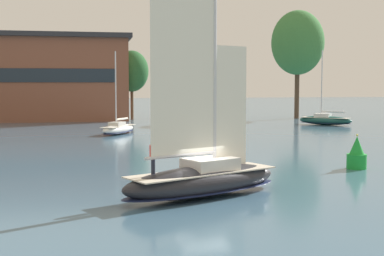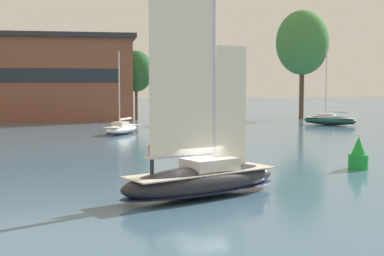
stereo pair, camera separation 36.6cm
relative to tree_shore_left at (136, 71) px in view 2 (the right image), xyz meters
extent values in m
plane|color=#42667F|center=(-1.04, -60.77, -7.81)|extent=(400.00, 400.00, 0.00)
cylinder|color=brown|center=(0.00, 0.00, -4.80)|extent=(0.48, 0.48, 6.03)
ellipsoid|color=#285B2D|center=(0.00, 0.00, 0.03)|extent=(5.42, 5.42, 6.63)
cylinder|color=#4C3828|center=(27.34, -2.34, -2.97)|extent=(0.78, 0.78, 9.69)
ellipsoid|color=#3D7A3D|center=(27.34, -2.34, 4.81)|extent=(8.72, 8.72, 10.66)
ellipsoid|color=#232328|center=(-1.04, -60.77, -7.03)|extent=(9.49, 6.38, 1.58)
ellipsoid|color=#19234C|center=(-1.04, -60.77, -7.46)|extent=(9.59, 6.45, 0.19)
cube|color=beige|center=(-1.04, -60.77, -6.56)|extent=(8.31, 5.52, 0.06)
cube|color=beige|center=(-0.62, -60.56, -6.21)|extent=(3.13, 2.77, 0.65)
cylinder|color=silver|center=(-0.37, -60.44, -0.73)|extent=(0.19, 0.19, 11.61)
cylinder|color=silver|center=(-2.25, -61.35, -5.60)|extent=(3.83, 1.96, 0.16)
cube|color=silver|center=(-2.10, -61.28, -0.84)|extent=(3.47, 1.70, 9.52)
cube|color=silver|center=(0.64, -59.95, -3.34)|extent=(1.85, 0.91, 6.38)
cylinder|color=#232838|center=(-3.69, -61.70, -6.11)|extent=(0.27, 0.27, 0.85)
cylinder|color=red|center=(-3.69, -61.70, -5.36)|extent=(0.45, 0.45, 0.65)
sphere|color=tan|center=(-3.69, -61.70, -4.91)|extent=(0.24, 0.24, 0.24)
ellipsoid|color=#194C47|center=(25.85, -16.74, -7.17)|extent=(6.89, 6.78, 1.28)
ellipsoid|color=#19234C|center=(25.85, -16.74, -7.53)|extent=(6.96, 6.84, 0.15)
cube|color=beige|center=(25.85, -16.74, -6.79)|extent=(6.00, 5.90, 0.06)
cube|color=silver|center=(25.58, -16.47, -6.50)|extent=(2.55, 2.53, 0.53)
cylinder|color=silver|center=(25.42, -16.32, -2.04)|extent=(0.15, 0.15, 9.44)
cylinder|color=silver|center=(26.63, -17.50, -6.01)|extent=(2.53, 2.46, 0.13)
cylinder|color=white|center=(26.63, -17.50, -5.92)|extent=(2.34, 2.28, 0.21)
ellipsoid|color=white|center=(-3.52, -25.40, -7.24)|extent=(5.00, 6.83, 1.15)
ellipsoid|color=#19234C|center=(-3.52, -25.40, -7.56)|extent=(5.05, 6.90, 0.14)
cube|color=beige|center=(-3.52, -25.40, -6.89)|extent=(4.33, 5.98, 0.06)
cube|color=beige|center=(-3.68, -25.70, -6.62)|extent=(2.09, 2.31, 0.47)
cylinder|color=silver|center=(-3.78, -25.87, -2.62)|extent=(0.14, 0.14, 8.48)
cylinder|color=silver|center=(-3.03, -24.55, -6.18)|extent=(1.61, 2.71, 0.12)
cylinder|color=silver|center=(-3.03, -24.55, -6.10)|extent=(1.52, 2.48, 0.18)
cylinder|color=green|center=(11.00, -53.93, -7.32)|extent=(1.32, 1.32, 0.99)
cone|color=green|center=(11.00, -53.93, -6.22)|extent=(0.99, 0.99, 1.21)
sphere|color=#F2F266|center=(11.00, -53.93, -5.54)|extent=(0.16, 0.16, 0.16)
camera|label=1|loc=(-6.58, -86.96, -2.15)|focal=50.00mm
camera|label=2|loc=(-6.22, -87.03, -2.15)|focal=50.00mm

